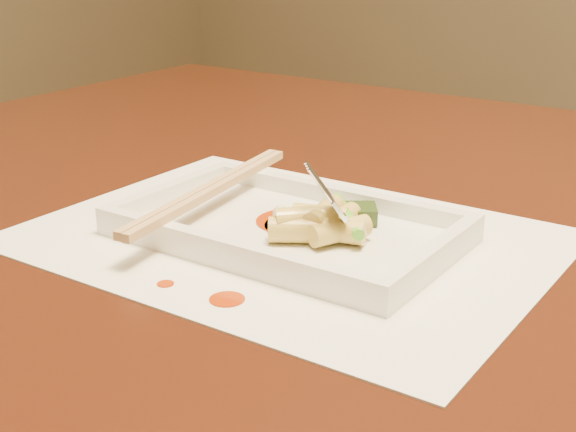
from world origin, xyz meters
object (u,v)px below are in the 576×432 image
Objects in this scene: table at (449,308)px; chopstick_a at (207,189)px; fork at (381,145)px; plate_base at (288,233)px; placemat at (288,238)px.

chopstick_a reaches higher than table.
chopstick_a is 1.74× the size of fork.
fork reaches higher than plate_base.
table is at bearing 43.47° from chopstick_a.
plate_base reaches higher than table.
fork is at bearing 14.42° from plate_base.
plate_base reaches higher than placemat.
chopstick_a is at bearing 180.00° from placemat.
fork is at bearing -93.43° from table.
table is 0.25m from chopstick_a.
table is 5.38× the size of plate_base.
chopstick_a is (-0.08, 0.00, 0.02)m from plate_base.
plate_base is at bearing -117.22° from table.
table is 0.20m from placemat.
chopstick_a is (-0.08, 0.00, 0.03)m from placemat.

